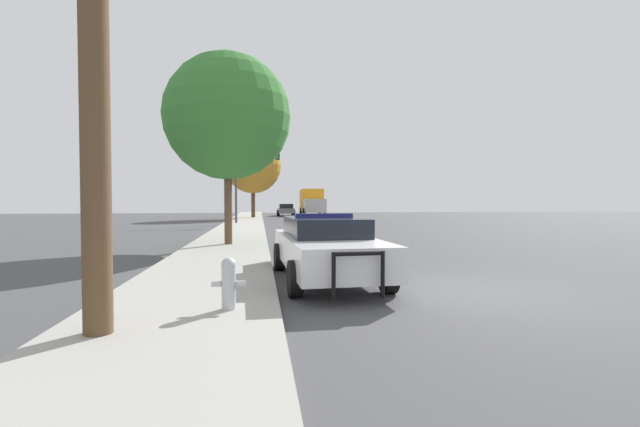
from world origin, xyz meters
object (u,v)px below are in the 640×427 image
Objects in this scene: fire_hydrant at (229,282)px; car_background_distant at (286,210)px; utility_pole at (94,46)px; traffic_light at (252,169)px; box_truck at (312,201)px; tree_sidewalk_near at (228,117)px; tree_sidewalk_far at (253,165)px; police_car at (326,246)px.

car_background_distant is (3.51, 43.08, 0.19)m from fire_hydrant.
utility_pole reaches higher than traffic_light.
traffic_light is 0.73× the size of box_truck.
fire_hydrant is 43.22m from car_background_distant.
tree_sidewalk_near is at bearing 85.72° from utility_pole.
utility_pole is 0.88× the size of tree_sidewalk_far.
traffic_light is 19.74m from box_truck.
tree_sidewalk_near is 0.91× the size of tree_sidewalk_far.
tree_sidewalk_far is at bearing 90.21° from fire_hydrant.
utility_pole is at bearing -92.15° from tree_sidewalk_far.
tree_sidewalk_near is (-7.40, -34.18, 3.27)m from box_truck.
tree_sidewalk_near is at bearing -72.30° from police_car.
police_car is 33.60m from tree_sidewalk_far.
tree_sidewalk_near is at bearing -92.44° from traffic_light.
utility_pole reaches higher than car_background_distant.
traffic_light is at bearing 90.07° from fire_hydrant.
box_truck is at bearing 69.91° from traffic_light.
fire_hydrant is 3.61m from utility_pole.
police_car is at bearing 84.47° from box_truck.
police_car is 0.66× the size of box_truck.
car_background_distant is at bearing 85.34° from fire_hydrant.
box_truck is (3.18, 1.08, 0.93)m from car_background_distant.
police_car is at bearing -91.97° from car_background_distant.
utility_pole is 1.21× the size of traffic_light.
police_car is at bearing -69.63° from tree_sidewalk_near.
car_background_distant is (3.54, 17.31, -3.40)m from traffic_light.
tree_sidewalk_near reaches higher than utility_pole.
fire_hydrant is 0.11× the size of tree_sidewalk_near.
fire_hydrant is 44.68m from box_truck.
utility_pole reaches higher than police_car.
utility_pole is 26.79m from traffic_light.
box_truck is (6.73, 18.39, -2.47)m from traffic_light.
fire_hydrant is 36.40m from tree_sidewalk_far.
fire_hydrant is at bearing -85.96° from tree_sidewalk_near.
traffic_light is 15.82m from tree_sidewalk_near.
traffic_light is at bearing -87.76° from police_car.
tree_sidewalk_near reaches higher than fire_hydrant.
utility_pole is at bearing -93.19° from traffic_light.
box_truck is 1.01× the size of tree_sidewalk_far.
car_background_distant is 3.49m from box_truck.
utility_pole is 0.88× the size of box_truck.
police_car is 40.24m from car_background_distant.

